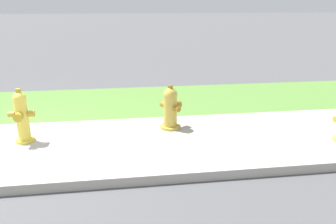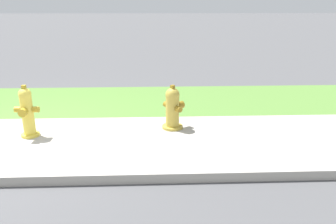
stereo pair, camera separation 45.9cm
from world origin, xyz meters
name	(u,v)px [view 1 (the left image)]	position (x,y,z in m)	size (l,w,h in m)	color
grass_verge	(27,105)	(0.00, 2.15, 0.00)	(18.00, 2.23, 0.01)	#568438
fire_hydrant_by_grass_verge	(170,108)	(2.66, 0.51, 0.34)	(0.37, 0.37, 0.72)	gold
fire_hydrant_across_street	(22,117)	(0.47, 0.26, 0.39)	(0.36, 0.33, 0.80)	yellow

